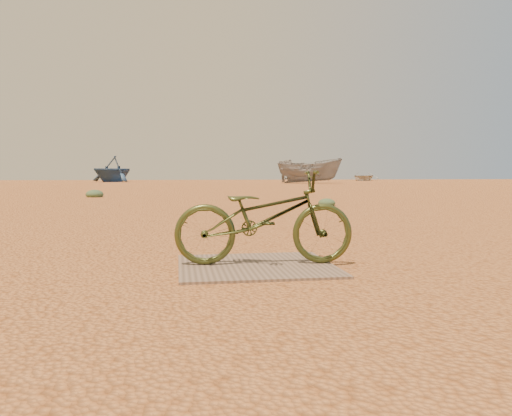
{
  "coord_description": "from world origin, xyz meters",
  "views": [
    {
      "loc": [
        -1.04,
        -4.39,
        0.85
      ],
      "look_at": [
        -0.34,
        0.0,
        0.53
      ],
      "focal_mm": 35.0,
      "sensor_mm": 36.0,
      "label": 1
    }
  ],
  "objects": [
    {
      "name": "boat_far_right",
      "position": [
        19.89,
        49.89,
        0.47
      ],
      "size": [
        5.08,
        5.58,
        0.95
      ],
      "primitive_type": "imported",
      "rotation": [
        0.0,
        0.0,
        -0.52
      ],
      "color": "beige",
      "rests_on": "ground"
    },
    {
      "name": "boat_far_left",
      "position": [
        -7.24,
        45.48,
        1.27
      ],
      "size": [
        6.23,
        6.37,
        2.54
      ],
      "primitive_type": "imported",
      "rotation": [
        0.0,
        0.0,
        -0.64
      ],
      "color": "#31517C",
      "rests_on": "ground"
    },
    {
      "name": "ground",
      "position": [
        0.0,
        0.0,
        0.0
      ],
      "size": [
        120.0,
        120.0,
        0.0
      ],
      "primitive_type": "plane",
      "color": "#C77D45",
      "rests_on": "ground"
    },
    {
      "name": "boat_mid_right",
      "position": [
        9.99,
        36.62,
        1.05
      ],
      "size": [
        5.82,
        3.87,
        2.11
      ],
      "primitive_type": "imported",
      "rotation": [
        0.0,
        0.0,
        1.2
      ],
      "color": "gray",
      "rests_on": "ground"
    },
    {
      "name": "kale_c",
      "position": [
        -3.95,
        13.93,
        0.0
      ],
      "size": [
        0.61,
        0.61,
        0.34
      ],
      "primitive_type": "ellipsoid",
      "color": "#4B6444",
      "rests_on": "ground"
    },
    {
      "name": "bicycle",
      "position": [
        -0.26,
        0.04,
        0.45
      ],
      "size": [
        1.65,
        0.68,
        0.85
      ],
      "primitive_type": "imported",
      "rotation": [
        0.0,
        0.0,
        1.5
      ],
      "color": "#3C471F",
      "rests_on": "plywood_board"
    },
    {
      "name": "kale_b",
      "position": [
        2.8,
        8.12,
        0.0
      ],
      "size": [
        0.45,
        0.45,
        0.25
      ],
      "primitive_type": "ellipsoid",
      "color": "#4B6444",
      "rests_on": "ground"
    },
    {
      "name": "plywood_board",
      "position": [
        -0.34,
        0.0,
        0.01
      ],
      "size": [
        1.38,
        1.28,
        0.02
      ],
      "primitive_type": "cube",
      "color": "#7D6654",
      "rests_on": "ground"
    }
  ]
}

